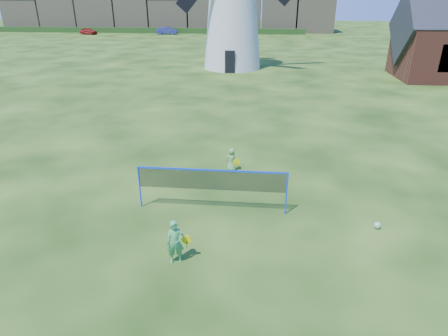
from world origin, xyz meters
The scene contains 10 objects.
ground centered at (0.00, 0.00, 0.00)m, with size 220.00×220.00×0.00m, color black.
windmill centered at (-1.73, 28.54, 5.94)m, with size 11.36×5.64×16.58m.
badminton_net centered at (-0.19, 0.24, 1.14)m, with size 5.05×0.05×1.55m.
player_girl centered at (-0.82, -2.66, 0.65)m, with size 0.69×0.42×1.30m.
player_boy centered at (0.23, 3.55, 0.51)m, with size 0.63×0.42×1.01m.
play_ball centered at (5.19, -0.37, 0.11)m, with size 0.22×0.22×0.22m, color green.
terraced_houses centered at (-18.62, 72.00, 3.94)m, with size 66.88×8.40×8.20m.
hedge centered at (-22.00, 66.00, 0.50)m, with size 62.00×0.80×1.00m, color #193814.
car_left centered at (-31.41, 62.12, 0.60)m, with size 1.41×3.51×1.20m, color maroon.
car_right centered at (-16.84, 63.98, 0.65)m, with size 1.38×3.95×1.30m, color navy.
Camera 1 is at (1.35, -11.20, 6.80)m, focal length 30.87 mm.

